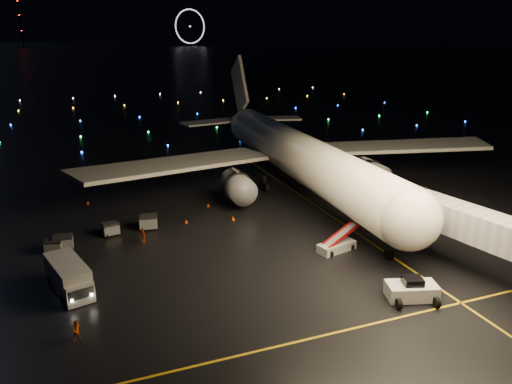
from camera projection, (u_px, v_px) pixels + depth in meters
ground at (91, 68)px, 315.11m from camera, size 2000.00×2000.00×0.00m
lane_centre at (325, 212)px, 66.47m from camera, size 0.25×80.00×0.02m
lane_cross at (287, 344)px, 38.47m from camera, size 60.00×0.25×0.02m
airliner at (289, 127)px, 75.25m from camera, size 67.65×64.54×18.41m
pushback_tug at (412, 288)px, 44.66m from camera, size 4.94×3.54×2.12m
belt_loader at (337, 238)px, 54.30m from camera, size 6.63×3.16×3.10m
service_truck at (68, 276)px, 45.98m from camera, size 4.62×8.53×3.00m
crew_a at (77, 298)px, 43.52m from camera, size 0.73×0.74×1.72m
crew_b at (77, 330)px, 38.80m from camera, size 0.96×0.82×1.70m
crew_c at (143, 236)px, 56.52m from camera, size 0.64×1.02×1.63m
safety_cone_0 at (233, 218)px, 63.52m from camera, size 0.61×0.61×0.53m
safety_cone_1 at (208, 205)px, 68.36m from camera, size 0.47×0.47×0.47m
safety_cone_2 at (186, 221)px, 62.56m from camera, size 0.57×0.57×0.50m
safety_cone_3 at (88, 203)px, 69.33m from camera, size 0.44×0.44×0.47m
ferris_wheel at (190, 28)px, 737.83m from camera, size 49.33×16.80×52.00m
radio_mast at (20, 23)px, 674.85m from camera, size 1.80×1.80×64.00m
taxiway_lights at (135, 114)px, 143.00m from camera, size 164.00×92.00×0.36m
baggage_cart_0 at (111, 229)px, 58.73m from camera, size 2.05×1.62×1.56m
baggage_cart_1 at (148, 222)px, 60.51m from camera, size 2.32×1.81×1.78m
baggage_cart_2 at (63, 243)px, 54.71m from camera, size 2.12×1.57×1.71m
baggage_cart_3 at (54, 246)px, 54.04m from camera, size 2.03×1.65×1.51m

